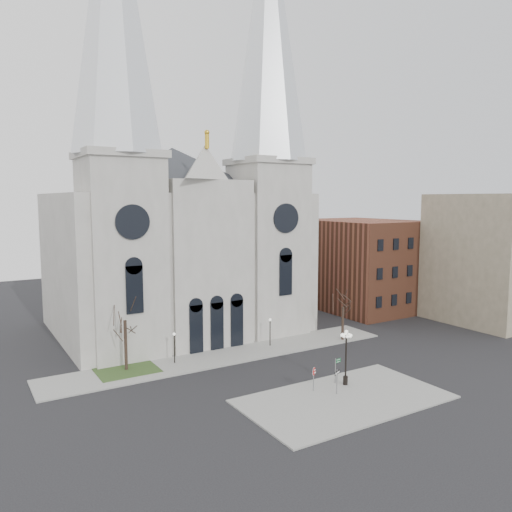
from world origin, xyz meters
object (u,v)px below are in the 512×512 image
street_name_sign (336,368)px  stop_sign (314,374)px  globe_lamp (346,350)px  one_way_sign (337,377)px

street_name_sign → stop_sign: bearing=-179.9°
globe_lamp → one_way_sign: 3.08m
stop_sign → globe_lamp: 3.89m
globe_lamp → one_way_sign: globe_lamp is taller
one_way_sign → street_name_sign: (1.72, 2.14, -0.13)m
stop_sign → one_way_sign: (1.34, -1.61, -0.10)m
globe_lamp → street_name_sign: globe_lamp is taller
globe_lamp → street_name_sign: (-0.44, 0.84, -1.89)m
stop_sign → one_way_sign: 2.10m
street_name_sign → one_way_sign: bearing=-138.5°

